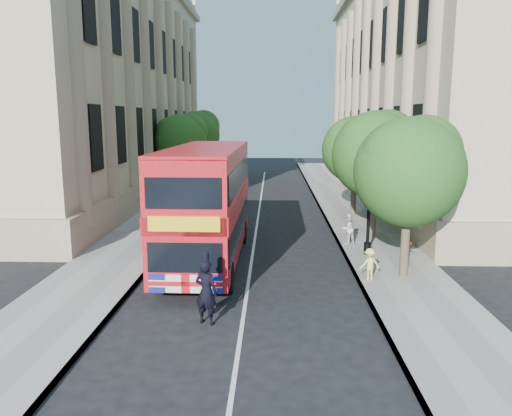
# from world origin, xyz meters

# --- Properties ---
(ground) EXTENTS (120.00, 120.00, 0.00)m
(ground) POSITION_xyz_m (0.00, 0.00, 0.00)
(ground) COLOR black
(ground) RESTS_ON ground
(pavement_right) EXTENTS (3.50, 80.00, 0.12)m
(pavement_right) POSITION_xyz_m (5.75, 10.00, 0.06)
(pavement_right) COLOR gray
(pavement_right) RESTS_ON ground
(pavement_left) EXTENTS (3.50, 80.00, 0.12)m
(pavement_left) POSITION_xyz_m (-5.75, 10.00, 0.06)
(pavement_left) COLOR gray
(pavement_left) RESTS_ON ground
(building_right) EXTENTS (12.00, 38.00, 18.00)m
(building_right) POSITION_xyz_m (13.80, 24.00, 9.00)
(building_right) COLOR tan
(building_right) RESTS_ON ground
(building_left) EXTENTS (12.00, 38.00, 18.00)m
(building_left) POSITION_xyz_m (-13.80, 24.00, 9.00)
(building_left) COLOR tan
(building_left) RESTS_ON ground
(tree_right_near) EXTENTS (4.00, 4.00, 6.08)m
(tree_right_near) POSITION_xyz_m (5.84, 3.03, 4.25)
(tree_right_near) COLOR #473828
(tree_right_near) RESTS_ON ground
(tree_right_mid) EXTENTS (4.20, 4.20, 6.37)m
(tree_right_mid) POSITION_xyz_m (5.84, 9.03, 4.45)
(tree_right_mid) COLOR #473828
(tree_right_mid) RESTS_ON ground
(tree_right_far) EXTENTS (4.00, 4.00, 6.15)m
(tree_right_far) POSITION_xyz_m (5.84, 15.03, 4.31)
(tree_right_far) COLOR #473828
(tree_right_far) RESTS_ON ground
(tree_left_far) EXTENTS (4.00, 4.00, 6.30)m
(tree_left_far) POSITION_xyz_m (-5.96, 22.03, 4.44)
(tree_left_far) COLOR #473828
(tree_left_far) RESTS_ON ground
(tree_left_back) EXTENTS (4.20, 4.20, 6.65)m
(tree_left_back) POSITION_xyz_m (-5.96, 30.03, 4.71)
(tree_left_back) COLOR #473828
(tree_left_back) RESTS_ON ground
(lamp_post) EXTENTS (0.32, 0.32, 5.16)m
(lamp_post) POSITION_xyz_m (5.00, 6.00, 2.51)
(lamp_post) COLOR black
(lamp_post) RESTS_ON pavement_right
(double_decker_bus) EXTENTS (2.85, 10.24, 4.71)m
(double_decker_bus) POSITION_xyz_m (-1.80, 4.89, 2.60)
(double_decker_bus) COLOR #BA0C13
(double_decker_bus) RESTS_ON ground
(box_van) EXTENTS (2.09, 4.94, 2.80)m
(box_van) POSITION_xyz_m (-2.90, 12.23, 1.37)
(box_van) COLOR black
(box_van) RESTS_ON ground
(police_constable) EXTENTS (0.83, 0.69, 1.93)m
(police_constable) POSITION_xyz_m (-1.05, -1.38, 0.96)
(police_constable) COLOR black
(police_constable) RESTS_ON ground
(woman_pedestrian) EXTENTS (0.89, 0.84, 1.45)m
(woman_pedestrian) POSITION_xyz_m (4.40, 7.72, 0.85)
(woman_pedestrian) COLOR silver
(woman_pedestrian) RESTS_ON pavement_right
(child_a) EXTENTS (0.74, 0.59, 1.18)m
(child_a) POSITION_xyz_m (6.35, 4.70, 0.71)
(child_a) COLOR #CA5E23
(child_a) RESTS_ON pavement_right
(child_b) EXTENTS (0.84, 0.60, 1.18)m
(child_b) POSITION_xyz_m (4.42, 2.47, 0.71)
(child_b) COLOR #FAF055
(child_b) RESTS_ON pavement_right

